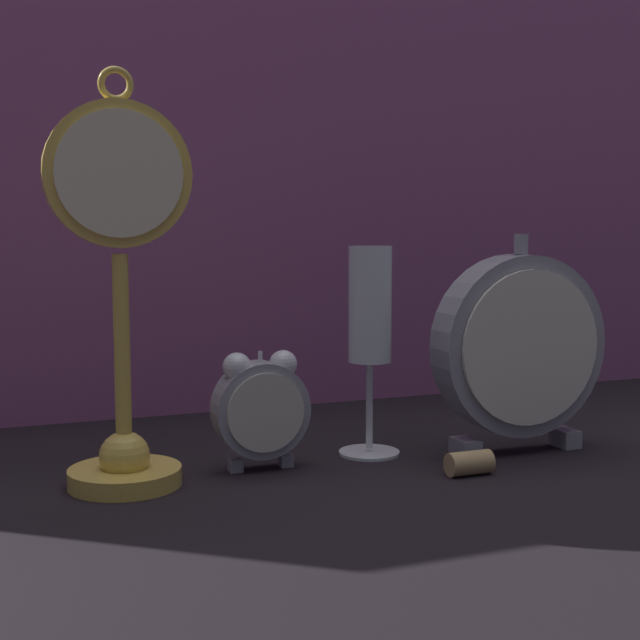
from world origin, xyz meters
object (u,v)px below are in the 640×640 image
pocket_watch_on_stand (121,305)px  alarm_clock_twin_bell (261,405)px  mantel_clock_silver (519,347)px  champagne_flute (370,321)px  wine_cork (469,463)px

pocket_watch_on_stand → alarm_clock_twin_bell: pocket_watch_on_stand is taller
alarm_clock_twin_bell → pocket_watch_on_stand: bearing=-176.9°
mantel_clock_silver → champagne_flute: 0.15m
pocket_watch_on_stand → wine_cork: bearing=-15.0°
wine_cork → mantel_clock_silver: bearing=31.8°
pocket_watch_on_stand → wine_cork: 0.34m
champagne_flute → wine_cork: 0.17m
mantel_clock_silver → champagne_flute: size_ratio=1.06×
pocket_watch_on_stand → mantel_clock_silver: size_ratio=1.64×
pocket_watch_on_stand → alarm_clock_twin_bell: size_ratio=3.23×
champagne_flute → wine_cork: champagne_flute is taller
champagne_flute → pocket_watch_on_stand: bearing=-175.1°
alarm_clock_twin_bell → wine_cork: size_ratio=2.65×
champagne_flute → mantel_clock_silver: bearing=-18.0°
pocket_watch_on_stand → wine_cork: (0.30, -0.08, -0.15)m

